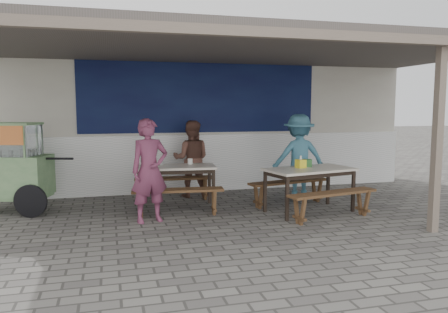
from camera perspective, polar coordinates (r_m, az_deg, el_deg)
name	(u,v)px	position (r m, az deg, el deg)	size (l,w,h in m)	color
ground	(257,226)	(6.62, 4.29, -9.10)	(60.00, 60.00, 0.00)	slate
back_wall	(205,110)	(9.83, -2.53, 6.12)	(9.00, 1.28, 3.50)	beige
warung_roof	(241,49)	(7.30, 2.21, 13.85)	(9.00, 4.21, 2.81)	#4F4744
table_left	(176,170)	(7.73, -6.33, -1.81)	(1.44, 0.79, 0.75)	beige
bench_left_street	(178,196)	(7.18, -6.03, -5.12)	(1.50, 0.42, 0.45)	brown
bench_left_wall	(174,183)	(8.39, -6.52, -3.45)	(1.50, 0.42, 0.45)	brown
table_right	(310,173)	(7.51, 11.12, -2.09)	(1.60, 1.05, 0.75)	beige
bench_right_street	(333,199)	(7.12, 14.02, -5.36)	(1.60, 0.60, 0.45)	brown
bench_right_wall	(289,186)	(8.04, 8.46, -3.89)	(1.60, 0.60, 0.45)	brown
vendor_cart	(7,164)	(8.19, -26.49, -0.88)	(1.95, 1.12, 1.52)	#7DA46D
patron_street_side	(150,171)	(6.81, -9.70, -1.84)	(0.59, 0.38, 1.61)	#743450
patron_wall_side	(191,159)	(8.65, -4.29, -0.31)	(0.74, 0.57, 1.52)	brown
patron_right_table	(299,157)	(8.52, 9.72, -0.06)	(1.06, 0.61, 1.64)	teal
tissue_box	(301,164)	(7.52, 9.98, -0.93)	(0.14, 0.14, 0.14)	yellow
donation_box	(306,163)	(7.69, 10.63, -0.83)	(0.19, 0.13, 0.13)	#2D662F
condiment_jar	(190,161)	(7.93, -4.45, -0.62)	(0.09, 0.09, 0.10)	white
condiment_bowl	(159,164)	(7.80, -8.50, -0.98)	(0.20, 0.20, 0.05)	white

